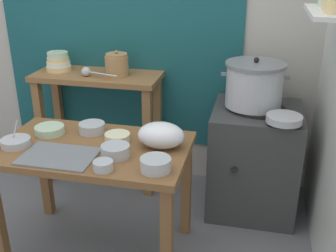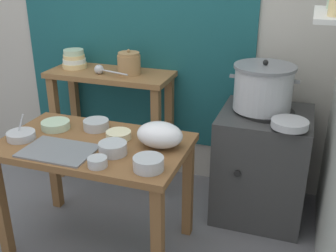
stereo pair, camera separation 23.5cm
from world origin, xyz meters
name	(u,v)px [view 2 (the right image)]	position (x,y,z in m)	size (l,w,h in m)	color
ground_plane	(97,241)	(0.00, 0.00, 0.00)	(9.00, 9.00, 0.00)	slate
wall_back	(164,15)	(0.08, 1.10, 1.30)	(4.40, 0.12, 2.60)	#B2ADA3
prep_table	(95,159)	(0.03, 0.01, 0.61)	(1.10, 0.66, 0.72)	brown
back_shelf_table	(111,99)	(-0.26, 0.83, 0.68)	(0.96, 0.40, 0.90)	olive
stove_block	(262,164)	(0.94, 0.70, 0.38)	(0.60, 0.61, 0.78)	#383838
steamer_pot	(263,87)	(0.90, 0.72, 0.93)	(0.45, 0.40, 0.33)	#B7BABF
clay_pot	(129,63)	(-0.10, 0.83, 0.98)	(0.17, 0.17, 0.19)	#A37A4C
bowl_stack_enamel	(74,59)	(-0.58, 0.85, 0.97)	(0.19, 0.19, 0.14)	#E5C684
ladle	(100,70)	(-0.30, 0.75, 0.94)	(0.30, 0.11, 0.07)	#B7BABF
serving_tray	(59,151)	(-0.10, -0.16, 0.72)	(0.40, 0.28, 0.01)	slate
plastic_bag	(160,135)	(0.41, 0.08, 0.79)	(0.27, 0.20, 0.15)	white
wide_pan	(290,124)	(1.10, 0.46, 0.80)	(0.22, 0.22, 0.04)	#B7BABF
prep_bowl_0	(148,163)	(0.45, -0.19, 0.76)	(0.16, 0.16, 0.07)	#B7BABF
prep_bowl_1	(96,124)	(-0.05, 0.19, 0.75)	(0.16, 0.16, 0.06)	#B7BABF
prep_bowl_2	(113,148)	(0.20, -0.09, 0.76)	(0.16, 0.16, 0.07)	#B7BABF
prep_bowl_3	(21,135)	(-0.40, -0.09, 0.75)	(0.17, 0.17, 0.15)	#B7BABF
prep_bowl_4	(56,125)	(-0.29, 0.11, 0.75)	(0.18, 0.18, 0.05)	#B7D1AD
prep_bowl_5	(119,135)	(0.15, 0.10, 0.75)	(0.15, 0.15, 0.05)	beige
prep_bowl_6	(97,162)	(0.19, -0.25, 0.75)	(0.10, 0.10, 0.05)	#B7BABF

